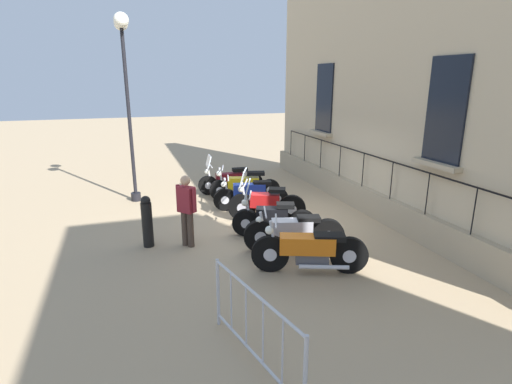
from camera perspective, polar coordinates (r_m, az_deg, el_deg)
The scene contains 13 objects.
ground_plane at distance 10.30m, azimuth 2.48°, elevation -4.05°, with size 60.00×60.00×0.00m, color tan.
building_facade at distance 11.10m, azimuth 17.58°, elevation 13.70°, with size 0.82×11.62×6.65m.
motorcycle_maroon at distance 12.63m, azimuth -3.72°, elevation 1.68°, with size 2.07×0.57×1.25m.
motorcycle_yellow at distance 11.89m, azimuth -1.64°, elevation 0.83°, with size 2.06×0.86×1.01m.
motorcycle_blue at distance 10.97m, azimuth -0.78°, elevation -0.41°, with size 2.04×0.77×0.94m.
motorcycle_red at distance 10.10m, azimuth 1.41°, elevation -1.74°, with size 1.85×1.01×1.33m.
motorcycle_black at distance 9.18m, azimuth 2.42°, elevation -3.85°, with size 1.85×0.94×1.30m.
motorcycle_silver at distance 8.42m, azimuth 5.41°, elevation -5.76°, with size 2.07×0.88×0.89m.
motorcycle_orange at distance 7.56m, azimuth 7.61°, elevation -8.16°, with size 2.07×1.04×1.02m.
lamppost at distance 11.94m, azimuth -18.16°, elevation 16.48°, with size 0.39×1.09×5.14m.
crowd_barrier at distance 5.23m, azimuth -0.25°, elevation -18.50°, with size 0.50×2.03×1.05m.
bollard at distance 8.88m, azimuth -15.24°, elevation -4.04°, with size 0.23×0.23×1.13m.
pedestrian_standing at distance 8.61m, azimuth -9.85°, elevation -2.17°, with size 0.40×0.43×1.57m.
Camera 1 is at (3.48, 9.03, 3.52)m, focal length 28.09 mm.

